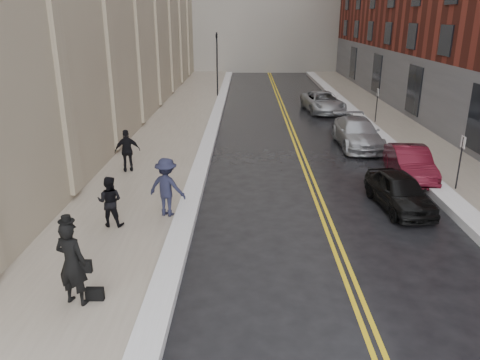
{
  "coord_description": "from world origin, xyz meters",
  "views": [
    {
      "loc": [
        -0.19,
        -9.01,
        6.45
      ],
      "look_at": [
        -0.38,
        4.76,
        1.6
      ],
      "focal_mm": 35.0,
      "sensor_mm": 36.0,
      "label": 1
    }
  ],
  "objects_px": {
    "car_silver_near": "(357,133)",
    "pedestrian_c": "(127,151)",
    "car_silver_far": "(323,102)",
    "pedestrian_b": "(167,187)",
    "car_black": "(399,191)",
    "pedestrian_a": "(110,201)",
    "car_maroon": "(410,163)",
    "pedestrian_main": "(72,263)"
  },
  "relations": [
    {
      "from": "car_silver_near",
      "to": "pedestrian_c",
      "type": "distance_m",
      "value": 11.77
    },
    {
      "from": "car_silver_far",
      "to": "pedestrian_b",
      "type": "height_order",
      "value": "pedestrian_b"
    },
    {
      "from": "car_black",
      "to": "car_silver_far",
      "type": "xyz_separation_m",
      "value": [
        0.0,
        17.56,
        0.07
      ]
    },
    {
      "from": "car_silver_far",
      "to": "pedestrian_a",
      "type": "relative_size",
      "value": 3.09
    },
    {
      "from": "car_black",
      "to": "car_silver_far",
      "type": "relative_size",
      "value": 0.74
    },
    {
      "from": "car_black",
      "to": "pedestrian_b",
      "type": "bearing_deg",
      "value": -178.63
    },
    {
      "from": "car_maroon",
      "to": "pedestrian_main",
      "type": "distance_m",
      "value": 14.25
    },
    {
      "from": "car_black",
      "to": "car_maroon",
      "type": "xyz_separation_m",
      "value": [
        1.42,
        3.21,
        0.03
      ]
    },
    {
      "from": "pedestrian_main",
      "to": "pedestrian_c",
      "type": "relative_size",
      "value": 1.14
    },
    {
      "from": "pedestrian_b",
      "to": "pedestrian_c",
      "type": "height_order",
      "value": "pedestrian_b"
    },
    {
      "from": "car_silver_near",
      "to": "pedestrian_a",
      "type": "bearing_deg",
      "value": -135.35
    },
    {
      "from": "car_maroon",
      "to": "pedestrian_b",
      "type": "xyz_separation_m",
      "value": [
        -9.42,
        -4.26,
        0.47
      ]
    },
    {
      "from": "pedestrian_b",
      "to": "car_black",
      "type": "bearing_deg",
      "value": -153.94
    },
    {
      "from": "pedestrian_a",
      "to": "pedestrian_c",
      "type": "relative_size",
      "value": 0.9
    },
    {
      "from": "car_silver_near",
      "to": "pedestrian_a",
      "type": "distance_m",
      "value": 14.29
    },
    {
      "from": "car_maroon",
      "to": "pedestrian_b",
      "type": "relative_size",
      "value": 2.05
    },
    {
      "from": "car_silver_far",
      "to": "pedestrian_b",
      "type": "relative_size",
      "value": 2.56
    },
    {
      "from": "pedestrian_a",
      "to": "pedestrian_c",
      "type": "xyz_separation_m",
      "value": [
        -0.77,
        5.48,
        0.09
      ]
    },
    {
      "from": "car_silver_far",
      "to": "pedestrian_c",
      "type": "height_order",
      "value": "pedestrian_c"
    },
    {
      "from": "car_silver_far",
      "to": "pedestrian_main",
      "type": "distance_m",
      "value": 25.48
    },
    {
      "from": "pedestrian_main",
      "to": "car_black",
      "type": "bearing_deg",
      "value": -130.23
    },
    {
      "from": "car_silver_near",
      "to": "car_silver_far",
      "type": "distance_m",
      "value": 9.27
    },
    {
      "from": "car_black",
      "to": "pedestrian_main",
      "type": "distance_m",
      "value": 11.18
    },
    {
      "from": "pedestrian_b",
      "to": "pedestrian_main",
      "type": "bearing_deg",
      "value": 94.0
    },
    {
      "from": "car_maroon",
      "to": "pedestrian_c",
      "type": "distance_m",
      "value": 11.85
    },
    {
      "from": "pedestrian_a",
      "to": "car_silver_far",
      "type": "bearing_deg",
      "value": -112.85
    },
    {
      "from": "car_black",
      "to": "pedestrian_c",
      "type": "distance_m",
      "value": 11.03
    },
    {
      "from": "car_silver_far",
      "to": "pedestrian_a",
      "type": "distance_m",
      "value": 21.73
    },
    {
      "from": "car_maroon",
      "to": "car_silver_far",
      "type": "bearing_deg",
      "value": 99.69
    },
    {
      "from": "pedestrian_main",
      "to": "pedestrian_a",
      "type": "height_order",
      "value": "pedestrian_main"
    },
    {
      "from": "car_black",
      "to": "pedestrian_b",
      "type": "distance_m",
      "value": 8.09
    },
    {
      "from": "car_silver_far",
      "to": "pedestrian_main",
      "type": "xyz_separation_m",
      "value": [
        -9.32,
        -23.71,
        0.48
      ]
    },
    {
      "from": "car_maroon",
      "to": "car_silver_near",
      "type": "bearing_deg",
      "value": 105.89
    },
    {
      "from": "car_silver_near",
      "to": "pedestrian_a",
      "type": "relative_size",
      "value": 3.03
    },
    {
      "from": "car_black",
      "to": "pedestrian_a",
      "type": "distance_m",
      "value": 9.85
    },
    {
      "from": "car_maroon",
      "to": "pedestrian_c",
      "type": "height_order",
      "value": "pedestrian_c"
    },
    {
      "from": "car_black",
      "to": "pedestrian_b",
      "type": "relative_size",
      "value": 1.89
    },
    {
      "from": "pedestrian_a",
      "to": "pedestrian_c",
      "type": "distance_m",
      "value": 5.53
    },
    {
      "from": "car_black",
      "to": "pedestrian_main",
      "type": "relative_size",
      "value": 1.81
    },
    {
      "from": "car_maroon",
      "to": "pedestrian_main",
      "type": "xyz_separation_m",
      "value": [
        -10.74,
        -9.36,
        0.52
      ]
    },
    {
      "from": "pedestrian_a",
      "to": "pedestrian_b",
      "type": "relative_size",
      "value": 0.83
    },
    {
      "from": "pedestrian_b",
      "to": "car_silver_near",
      "type": "bearing_deg",
      "value": -113.24
    }
  ]
}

